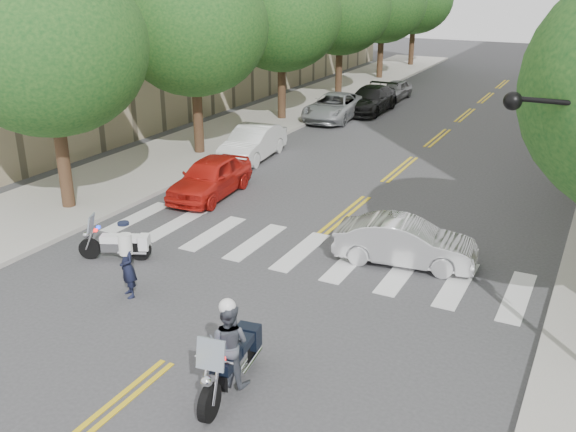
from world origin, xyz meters
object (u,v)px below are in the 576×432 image
Objects in this scene: motorcycle_parked at (121,244)px; motorcycle_police at (230,349)px; officer_standing at (128,267)px; convertible at (405,242)px.

motorcycle_police is at bearing -146.38° from motorcycle_parked.
officer_standing is (-4.41, 2.14, -0.09)m from motorcycle_police.
convertible is (7.37, 3.49, 0.18)m from motorcycle_parked.
convertible is at bearing -89.21° from motorcycle_parked.
officer_standing reaches higher than motorcycle_parked.
convertible is (1.28, 7.27, -0.26)m from motorcycle_police.
motorcycle_parked is 8.15m from convertible.
convertible is (5.68, 5.13, -0.17)m from officer_standing.
officer_standing is at bearing 124.70° from convertible.
motorcycle_police reaches higher than officer_standing.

